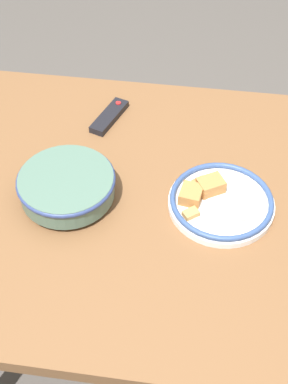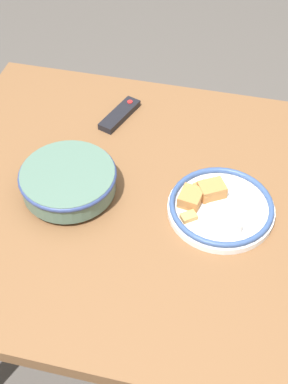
% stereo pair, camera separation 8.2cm
% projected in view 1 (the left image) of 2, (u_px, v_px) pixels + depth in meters
% --- Properties ---
extents(ground_plane, '(8.00, 8.00, 0.00)m').
position_uv_depth(ground_plane, '(159.00, 338.00, 1.91)').
color(ground_plane, '#4C4742').
extents(dining_table, '(1.26, 0.96, 0.75)m').
position_uv_depth(dining_table, '(164.00, 220.00, 1.42)').
color(dining_table, brown).
rests_on(dining_table, ground_plane).
extents(noodle_bowl, '(0.25, 0.25, 0.07)m').
position_uv_depth(noodle_bowl, '(67.00, 185.00, 1.33)').
color(noodle_bowl, '#4C6B5B').
rests_on(noodle_bowl, dining_table).
extents(food_plate, '(0.27, 0.27, 0.05)m').
position_uv_depth(food_plate, '(219.00, 201.00, 1.33)').
color(food_plate, white).
rests_on(food_plate, dining_table).
extents(tv_remote, '(0.09, 0.16, 0.02)m').
position_uv_depth(tv_remote, '(109.00, 116.00, 1.56)').
color(tv_remote, black).
rests_on(tv_remote, dining_table).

